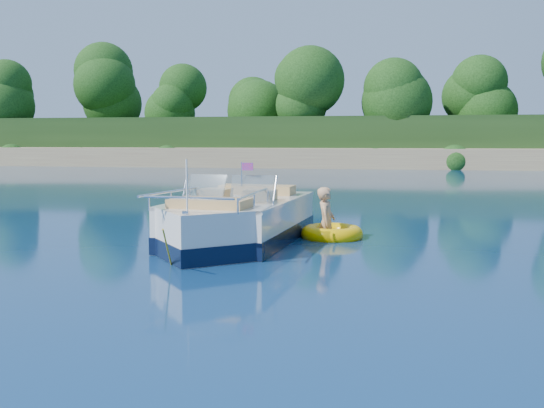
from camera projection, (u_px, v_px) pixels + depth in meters
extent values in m
plane|color=#0A2549|center=(247.00, 261.00, 11.07)|extent=(160.00, 160.00, 0.00)
cube|color=#8E7152|center=(355.00, 161.00, 48.14)|extent=(170.00, 8.00, 2.00)
cube|color=black|center=(366.00, 149.00, 74.47)|extent=(170.00, 56.00, 6.00)
cylinder|color=black|center=(152.00, 129.00, 53.63)|extent=(0.44, 0.44, 3.20)
sphere|color=black|center=(151.00, 94.00, 53.30)|extent=(5.28, 5.28, 5.28)
cylinder|color=black|center=(358.00, 126.00, 51.75)|extent=(0.44, 0.44, 3.60)
sphere|color=black|center=(358.00, 86.00, 51.38)|extent=(5.94, 5.94, 5.94)
cube|color=silver|center=(242.00, 225.00, 13.23)|extent=(2.64, 4.42, 1.17)
cube|color=silver|center=(206.00, 240.00, 11.33)|extent=(2.22, 2.22, 1.17)
cube|color=black|center=(242.00, 232.00, 13.25)|extent=(2.67, 4.46, 0.33)
cube|color=black|center=(207.00, 248.00, 11.34)|extent=(2.27, 2.27, 0.33)
cube|color=#A58357|center=(246.00, 209.00, 13.52)|extent=(2.07, 3.11, 0.11)
cube|color=silver|center=(241.00, 200.00, 13.17)|extent=(2.68, 4.42, 0.07)
cube|color=black|center=(271.00, 211.00, 15.43)|extent=(0.65, 0.45, 1.00)
cube|color=#8C9EA5|center=(206.00, 188.00, 12.53)|extent=(0.92, 0.49, 0.54)
cube|color=#8C9EA5|center=(252.00, 189.00, 12.25)|extent=(0.88, 0.33, 0.54)
cube|color=tan|center=(215.00, 199.00, 13.04)|extent=(0.67, 0.67, 0.45)
cube|color=tan|center=(260.00, 200.00, 12.76)|extent=(0.67, 0.67, 0.45)
cube|color=tan|center=(257.00, 194.00, 14.23)|extent=(1.79, 0.78, 0.42)
cube|color=tan|center=(210.00, 209.00, 11.47)|extent=(1.55, 0.98, 0.38)
cylinder|color=silver|center=(187.00, 187.00, 10.40)|extent=(0.03, 0.03, 0.95)
cube|color=red|center=(247.00, 167.00, 12.23)|extent=(0.25, 0.04, 0.16)
cube|color=silver|center=(186.00, 213.00, 10.40)|extent=(0.12, 0.08, 0.06)
cylinder|color=gold|center=(167.00, 249.00, 10.13)|extent=(0.32, 1.17, 0.85)
torus|color=#FFBE02|center=(332.00, 234.00, 13.63)|extent=(1.83, 1.83, 0.37)
torus|color=red|center=(332.00, 233.00, 13.63)|extent=(1.50, 1.50, 0.12)
imported|color=tan|center=(326.00, 238.00, 13.65)|extent=(0.42, 0.90, 1.75)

